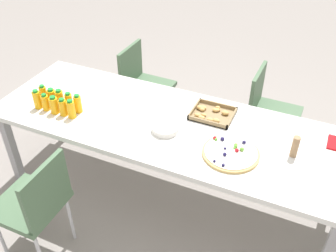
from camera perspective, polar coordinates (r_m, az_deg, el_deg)
The scene contains 19 objects.
ground_plane at distance 3.15m, azimuth -0.10°, elevation -10.08°, with size 12.00×12.00×0.00m, color gray.
party_table at distance 2.69m, azimuth -0.12°, elevation -0.35°, with size 2.54×0.88×0.72m.
chair_near_left at distance 2.55m, azimuth -19.18°, elevation -10.69°, with size 0.40×0.40×0.83m.
chair_far_right at distance 3.31m, azimuth 14.77°, elevation 2.61°, with size 0.41×0.41×0.83m.
chair_far_left at distance 3.58m, azimuth -3.89°, elevation 6.64°, with size 0.41×0.41×0.83m.
juice_bottle_0 at distance 2.93m, azimuth -19.01°, elevation 3.77°, with size 0.06×0.06×0.15m.
juice_bottle_1 at distance 2.89m, azimuth -17.89°, elevation 3.38°, with size 0.05×0.05×0.13m.
juice_bottle_2 at distance 2.84m, azimuth -16.70°, elevation 3.01°, with size 0.06×0.06×0.14m.
juice_bottle_3 at distance 2.80m, azimuth -15.46°, elevation 2.71°, with size 0.06×0.06×0.14m.
juice_bottle_4 at distance 2.75m, azimuth -14.31°, elevation 2.45°, with size 0.06×0.06×0.14m.
juice_bottle_5 at distance 2.97m, azimuth -18.13°, elevation 4.49°, with size 0.05×0.05×0.15m.
juice_bottle_6 at distance 2.94m, azimuth -16.99°, elevation 4.16°, with size 0.06×0.06×0.13m.
juice_bottle_7 at distance 2.89m, azimuth -15.89°, elevation 3.92°, with size 0.06×0.06×0.15m.
juice_bottle_8 at distance 2.85m, azimuth -14.60°, elevation 3.56°, with size 0.05×0.05×0.14m.
juice_bottle_9 at distance 2.80m, azimuth -13.34°, elevation 3.24°, with size 0.05×0.05×0.14m.
fruit_pizza at distance 2.42m, azimuth 9.38°, elevation -3.96°, with size 0.36×0.36×0.05m.
snack_tray at distance 2.74m, azimuth 6.57°, elevation 1.83°, with size 0.30×0.25×0.04m.
plate_stack at distance 2.57m, azimuth -0.41°, elevation -0.38°, with size 0.18×0.18×0.04m.
cardboard_tube at distance 2.46m, azimuth 18.48°, elevation -2.97°, with size 0.04×0.04×0.15m, color #9E7A56.
Camera 1 is at (0.89, -1.95, 2.30)m, focal length 40.70 mm.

